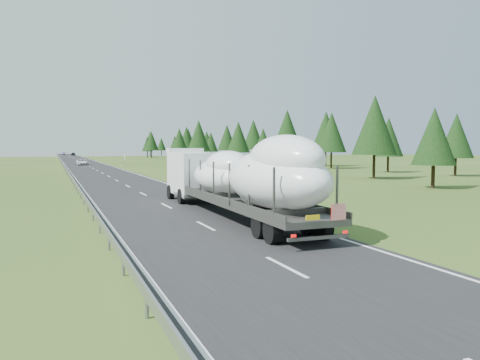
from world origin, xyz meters
name	(u,v)px	position (x,y,z in m)	size (l,w,h in m)	color
ground	(206,226)	(0.00, 0.00, 0.00)	(400.00, 400.00, 0.00)	#344C19
road_surface	(84,164)	(0.00, 100.00, 0.01)	(10.00, 400.00, 0.02)	black
guardrail	(61,162)	(-5.30, 99.94, 0.60)	(0.10, 400.00, 0.76)	slate
marker_posts	(93,157)	(6.50, 155.00, 0.54)	(0.13, 350.08, 1.00)	silver
highway_sign	(125,158)	(7.20, 80.00, 1.81)	(0.08, 0.90, 2.60)	slate
tree_line_right	(252,137)	(39.06, 84.23, 6.79)	(28.18, 243.39, 12.32)	black
boat_truck	(237,176)	(2.60, 2.11, 2.46)	(3.62, 21.80, 4.68)	white
distant_van	(82,162)	(-0.90, 90.73, 0.70)	(2.33, 5.05, 1.40)	silver
distant_car_dark	(73,154)	(2.46, 227.44, 0.80)	(1.90, 4.72, 1.61)	black
distant_car_blue	(64,153)	(-1.55, 251.62, 0.75)	(1.58, 4.53, 1.49)	#171740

